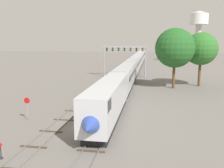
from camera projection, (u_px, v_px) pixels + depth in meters
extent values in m
plane|color=slate|center=(87.00, 127.00, 27.93)|extent=(400.00, 400.00, 0.00)
cube|color=slate|center=(134.00, 69.00, 86.04)|extent=(0.07, 200.00, 0.16)
cube|color=slate|center=(139.00, 69.00, 85.81)|extent=(0.07, 200.00, 0.16)
cube|color=#473828|center=(91.00, 151.00, 21.77)|extent=(2.60, 0.24, 0.10)
cube|color=#473828|center=(100.00, 134.00, 25.66)|extent=(2.60, 0.24, 0.10)
cube|color=#473828|center=(107.00, 122.00, 29.55)|extent=(2.60, 0.24, 0.10)
cube|color=#473828|center=(112.00, 113.00, 33.44)|extent=(2.60, 0.24, 0.10)
cube|color=#473828|center=(116.00, 105.00, 37.33)|extent=(2.60, 0.24, 0.10)
cube|color=#473828|center=(120.00, 99.00, 41.22)|extent=(2.60, 0.24, 0.10)
cube|color=#473828|center=(122.00, 94.00, 45.10)|extent=(2.60, 0.24, 0.10)
cube|color=#473828|center=(125.00, 90.00, 48.99)|extent=(2.60, 0.24, 0.10)
cube|color=#473828|center=(127.00, 86.00, 52.88)|extent=(2.60, 0.24, 0.10)
cube|color=#473828|center=(129.00, 83.00, 56.77)|extent=(2.60, 0.24, 0.10)
cube|color=#473828|center=(130.00, 81.00, 60.66)|extent=(2.60, 0.24, 0.10)
cube|color=#473828|center=(131.00, 78.00, 64.55)|extent=(2.60, 0.24, 0.10)
cube|color=#473828|center=(133.00, 76.00, 68.44)|extent=(2.60, 0.24, 0.10)
cube|color=#473828|center=(134.00, 74.00, 72.32)|extent=(2.60, 0.24, 0.10)
cube|color=#473828|center=(135.00, 73.00, 76.21)|extent=(2.60, 0.24, 0.10)
cube|color=#473828|center=(135.00, 71.00, 80.10)|extent=(2.60, 0.24, 0.10)
cube|color=#473828|center=(136.00, 70.00, 83.99)|extent=(2.60, 0.24, 0.10)
cube|color=#473828|center=(137.00, 68.00, 87.88)|extent=(2.60, 0.24, 0.10)
cube|color=#473828|center=(137.00, 67.00, 91.77)|extent=(2.60, 0.24, 0.10)
cube|color=#473828|center=(138.00, 66.00, 95.65)|extent=(2.60, 0.24, 0.10)
cube|color=#473828|center=(139.00, 65.00, 99.54)|extent=(2.60, 0.24, 0.10)
cube|color=#473828|center=(139.00, 64.00, 103.43)|extent=(2.60, 0.24, 0.10)
cube|color=#473828|center=(140.00, 64.00, 107.32)|extent=(2.60, 0.24, 0.10)
cube|color=#473828|center=(140.00, 63.00, 111.21)|extent=(2.60, 0.24, 0.10)
cube|color=#473828|center=(140.00, 62.00, 115.10)|extent=(2.60, 0.24, 0.10)
cube|color=#473828|center=(141.00, 61.00, 118.99)|extent=(2.60, 0.24, 0.10)
cube|color=#473828|center=(141.00, 61.00, 122.87)|extent=(2.60, 0.24, 0.10)
cube|color=#473828|center=(141.00, 60.00, 126.76)|extent=(2.60, 0.24, 0.10)
cube|color=#473828|center=(142.00, 60.00, 130.65)|extent=(2.60, 0.24, 0.10)
cube|color=#473828|center=(142.00, 59.00, 134.54)|extent=(2.60, 0.24, 0.10)
cube|color=#473828|center=(142.00, 59.00, 138.43)|extent=(2.60, 0.24, 0.10)
cube|color=#473828|center=(143.00, 58.00, 142.32)|extent=(2.60, 0.24, 0.10)
cube|color=#473828|center=(143.00, 58.00, 146.21)|extent=(2.60, 0.24, 0.10)
cube|color=#473828|center=(143.00, 57.00, 150.09)|extent=(2.60, 0.24, 0.10)
cube|color=#473828|center=(143.00, 57.00, 153.98)|extent=(2.60, 0.24, 0.10)
cube|color=#473828|center=(144.00, 56.00, 157.87)|extent=(2.60, 0.24, 0.10)
cube|color=#473828|center=(144.00, 56.00, 161.76)|extent=(2.60, 0.24, 0.10)
cube|color=#473828|center=(144.00, 56.00, 165.65)|extent=(2.60, 0.24, 0.10)
cube|color=#473828|center=(144.00, 55.00, 169.54)|extent=(2.60, 0.24, 0.10)
cube|color=#473828|center=(144.00, 55.00, 173.42)|extent=(2.60, 0.24, 0.10)
cube|color=#473828|center=(144.00, 55.00, 177.31)|extent=(2.60, 0.24, 0.10)
cube|color=#473828|center=(145.00, 54.00, 181.20)|extent=(2.60, 0.24, 0.10)
cube|color=slate|center=(110.00, 77.00, 67.47)|extent=(0.07, 160.00, 0.16)
cube|color=slate|center=(115.00, 77.00, 67.24)|extent=(0.07, 160.00, 0.16)
cube|color=#473828|center=(33.00, 147.00, 22.64)|extent=(2.60, 0.24, 0.10)
cube|color=#473828|center=(51.00, 131.00, 26.53)|extent=(2.60, 0.24, 0.10)
cube|color=#473828|center=(64.00, 120.00, 30.42)|extent=(2.60, 0.24, 0.10)
cube|color=#473828|center=(74.00, 111.00, 34.31)|extent=(2.60, 0.24, 0.10)
cube|color=#473828|center=(82.00, 104.00, 38.20)|extent=(2.60, 0.24, 0.10)
cube|color=#473828|center=(88.00, 98.00, 42.08)|extent=(2.60, 0.24, 0.10)
cube|color=#473828|center=(94.00, 93.00, 45.97)|extent=(2.60, 0.24, 0.10)
cube|color=#473828|center=(98.00, 89.00, 49.86)|extent=(2.60, 0.24, 0.10)
cube|color=#473828|center=(102.00, 86.00, 53.75)|extent=(2.60, 0.24, 0.10)
cube|color=#473828|center=(105.00, 83.00, 57.64)|extent=(2.60, 0.24, 0.10)
cube|color=#473828|center=(108.00, 80.00, 61.53)|extent=(2.60, 0.24, 0.10)
cube|color=#473828|center=(111.00, 78.00, 65.41)|extent=(2.60, 0.24, 0.10)
cube|color=#473828|center=(113.00, 76.00, 69.30)|extent=(2.60, 0.24, 0.10)
cube|color=#473828|center=(115.00, 74.00, 73.19)|extent=(2.60, 0.24, 0.10)
cube|color=#473828|center=(117.00, 72.00, 77.08)|extent=(2.60, 0.24, 0.10)
cube|color=#473828|center=(119.00, 71.00, 80.97)|extent=(2.60, 0.24, 0.10)
cube|color=#473828|center=(120.00, 69.00, 84.86)|extent=(2.60, 0.24, 0.10)
cube|color=#473828|center=(122.00, 68.00, 88.75)|extent=(2.60, 0.24, 0.10)
cube|color=#473828|center=(123.00, 67.00, 92.63)|extent=(2.60, 0.24, 0.10)
cube|color=#473828|center=(124.00, 66.00, 96.52)|extent=(2.60, 0.24, 0.10)
cube|color=#473828|center=(125.00, 65.00, 100.41)|extent=(2.60, 0.24, 0.10)
cube|color=#473828|center=(126.00, 64.00, 104.30)|extent=(2.60, 0.24, 0.10)
cube|color=#473828|center=(127.00, 63.00, 108.19)|extent=(2.60, 0.24, 0.10)
cube|color=#473828|center=(128.00, 63.00, 112.08)|extent=(2.60, 0.24, 0.10)
cube|color=#473828|center=(129.00, 62.00, 115.96)|extent=(2.60, 0.24, 0.10)
cube|color=#473828|center=(130.00, 61.00, 119.85)|extent=(2.60, 0.24, 0.10)
cube|color=#473828|center=(130.00, 61.00, 123.74)|extent=(2.60, 0.24, 0.10)
cube|color=#473828|center=(131.00, 60.00, 127.63)|extent=(2.60, 0.24, 0.10)
cube|color=#473828|center=(132.00, 59.00, 131.52)|extent=(2.60, 0.24, 0.10)
cube|color=#473828|center=(132.00, 59.00, 135.41)|extent=(2.60, 0.24, 0.10)
cube|color=#473828|center=(133.00, 58.00, 139.30)|extent=(2.60, 0.24, 0.10)
cube|color=#473828|center=(133.00, 58.00, 143.18)|extent=(2.60, 0.24, 0.10)
cube|color=silver|center=(109.00, 97.00, 30.54)|extent=(3.00, 19.05, 3.80)
cone|color=#2D479E|center=(90.00, 126.00, 21.15)|extent=(2.88, 2.60, 2.88)
cube|color=black|center=(93.00, 105.00, 22.25)|extent=(3.04, 1.80, 1.10)
cube|color=black|center=(109.00, 115.00, 30.95)|extent=(2.52, 17.14, 1.00)
cube|color=#B7BABF|center=(126.00, 75.00, 50.02)|extent=(3.00, 19.05, 3.80)
cube|color=black|center=(126.00, 73.00, 49.95)|extent=(3.04, 17.52, 0.90)
cube|color=black|center=(126.00, 86.00, 50.44)|extent=(2.52, 17.14, 1.00)
cube|color=#B7BABF|center=(133.00, 66.00, 69.51)|extent=(3.00, 19.05, 3.80)
cube|color=black|center=(133.00, 64.00, 69.44)|extent=(3.04, 17.52, 0.90)
cube|color=black|center=(133.00, 74.00, 69.93)|extent=(2.52, 17.14, 1.00)
cube|color=#B7BABF|center=(137.00, 60.00, 89.00)|extent=(3.00, 19.05, 3.80)
cube|color=black|center=(137.00, 59.00, 88.93)|extent=(3.04, 17.52, 0.90)
cube|color=black|center=(137.00, 67.00, 89.41)|extent=(2.52, 17.14, 1.00)
cube|color=#B7BABF|center=(140.00, 57.00, 108.48)|extent=(3.00, 19.05, 3.80)
cube|color=black|center=(140.00, 56.00, 108.41)|extent=(3.04, 17.52, 0.90)
cube|color=black|center=(140.00, 62.00, 108.90)|extent=(2.52, 17.14, 1.00)
cube|color=#B7BABF|center=(142.00, 54.00, 127.97)|extent=(3.00, 19.05, 3.80)
cube|color=black|center=(142.00, 54.00, 127.90)|extent=(3.04, 17.52, 0.90)
cube|color=black|center=(142.00, 59.00, 128.39)|extent=(2.52, 17.14, 1.00)
cylinder|color=#999BA0|center=(104.00, 61.00, 67.97)|extent=(0.36, 0.36, 8.86)
cylinder|color=#999BA0|center=(145.00, 61.00, 66.16)|extent=(0.36, 0.36, 8.86)
cube|color=#999BA0|center=(124.00, 47.00, 66.40)|extent=(12.10, 0.36, 0.50)
cube|color=black|center=(107.00, 49.00, 67.35)|extent=(0.44, 0.32, 0.90)
sphere|color=green|center=(107.00, 49.00, 67.16)|extent=(0.28, 0.28, 0.28)
cube|color=black|center=(113.00, 49.00, 67.09)|extent=(0.44, 0.32, 0.90)
sphere|color=green|center=(113.00, 49.00, 66.91)|extent=(0.28, 0.28, 0.28)
cube|color=black|center=(119.00, 49.00, 66.83)|extent=(0.44, 0.32, 0.90)
sphere|color=green|center=(118.00, 49.00, 66.65)|extent=(0.28, 0.28, 0.28)
cube|color=black|center=(124.00, 49.00, 66.57)|extent=(0.44, 0.32, 0.90)
sphere|color=green|center=(124.00, 49.00, 66.39)|extent=(0.28, 0.28, 0.28)
cube|color=black|center=(130.00, 49.00, 66.31)|extent=(0.44, 0.32, 0.90)
sphere|color=yellow|center=(130.00, 49.00, 66.13)|extent=(0.28, 0.28, 0.28)
cube|color=black|center=(136.00, 49.00, 66.05)|extent=(0.44, 0.32, 0.90)
sphere|color=red|center=(136.00, 49.00, 65.87)|extent=(0.28, 0.28, 0.28)
cube|color=black|center=(143.00, 49.00, 65.79)|extent=(0.44, 0.32, 0.90)
sphere|color=yellow|center=(143.00, 49.00, 65.61)|extent=(0.28, 0.28, 0.28)
cylinder|color=beige|center=(198.00, 43.00, 114.39)|extent=(2.60, 2.60, 17.45)
cylinder|color=white|center=(199.00, 19.00, 112.45)|extent=(8.24, 8.24, 4.89)
cone|color=white|center=(200.00, 12.00, 111.92)|extent=(8.41, 8.41, 1.20)
cylinder|color=black|center=(1.00, 153.00, 20.34)|extent=(0.08, 0.08, 1.10)
cylinder|color=red|center=(0.00, 145.00, 20.19)|extent=(0.36, 0.03, 0.36)
cube|color=#333333|center=(1.00, 158.00, 20.42)|extent=(0.24, 0.24, 0.12)
cylinder|color=gray|center=(28.00, 111.00, 30.39)|extent=(0.08, 0.08, 2.20)
cylinder|color=red|center=(27.00, 101.00, 30.13)|extent=(0.76, 0.03, 0.76)
cylinder|color=brown|center=(199.00, 73.00, 53.11)|extent=(0.56, 0.56, 5.69)
sphere|color=#2D6B28|center=(201.00, 49.00, 52.18)|extent=(7.04, 7.04, 7.04)
cylinder|color=brown|center=(174.00, 75.00, 50.70)|extent=(0.56, 0.56, 5.57)
sphere|color=#235B23|center=(175.00, 48.00, 49.72)|extent=(8.09, 8.09, 8.09)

